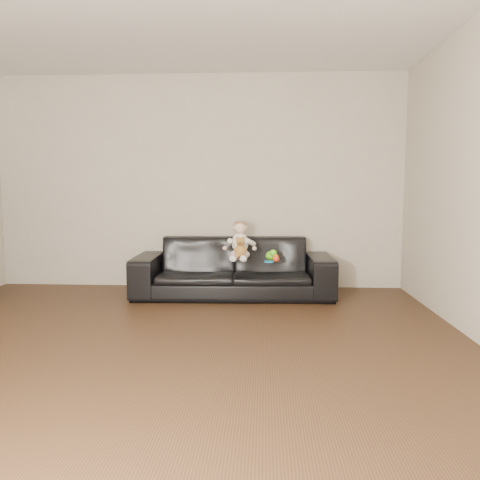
# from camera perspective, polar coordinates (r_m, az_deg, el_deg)

# --- Properties ---
(floor) EXTENTS (5.50, 5.50, 0.00)m
(floor) POSITION_cam_1_polar(r_m,az_deg,el_deg) (3.34, -11.82, -15.11)
(floor) COLOR #3E2716
(floor) RESTS_ON ground
(wall_back) EXTENTS (5.00, 0.00, 5.00)m
(wall_back) POSITION_cam_1_polar(r_m,az_deg,el_deg) (5.82, -5.14, 7.05)
(wall_back) COLOR #BCB29E
(wall_back) RESTS_ON ground
(sofa) EXTENTS (2.26, 0.94, 0.65)m
(sofa) POSITION_cam_1_polar(r_m,az_deg,el_deg) (5.34, -0.81, -3.32)
(sofa) COLOR black
(sofa) RESTS_ON floor
(baby) EXTENTS (0.31, 0.38, 0.44)m
(baby) POSITION_cam_1_polar(r_m,az_deg,el_deg) (5.18, -0.01, -0.32)
(baby) COLOR silver
(baby) RESTS_ON sofa
(teddy_bear) EXTENTS (0.14, 0.14, 0.22)m
(teddy_bear) POSITION_cam_1_polar(r_m,az_deg,el_deg) (5.05, 0.03, -0.90)
(teddy_bear) COLOR #AA7330
(teddy_bear) RESTS_ON sofa
(toy_green) EXTENTS (0.15, 0.17, 0.10)m
(toy_green) POSITION_cam_1_polar(r_m,az_deg,el_deg) (5.17, 3.82, -1.92)
(toy_green) COLOR #61DB19
(toy_green) RESTS_ON sofa
(toy_rattle) EXTENTS (0.10, 0.10, 0.07)m
(toy_rattle) POSITION_cam_1_polar(r_m,az_deg,el_deg) (5.05, 4.41, -2.28)
(toy_rattle) COLOR #E7401B
(toy_rattle) RESTS_ON sofa
(toy_blue_disc) EXTENTS (0.12, 0.12, 0.01)m
(toy_blue_disc) POSITION_cam_1_polar(r_m,az_deg,el_deg) (5.04, 3.57, -2.63)
(toy_blue_disc) COLOR #1875C2
(toy_blue_disc) RESTS_ON sofa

